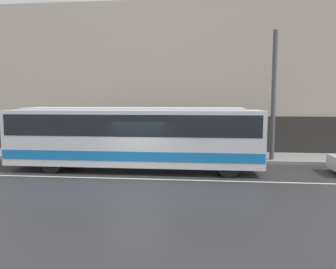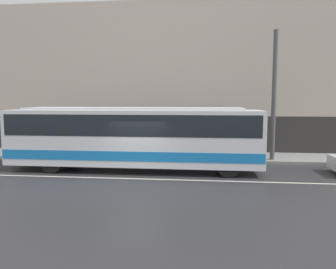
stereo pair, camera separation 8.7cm
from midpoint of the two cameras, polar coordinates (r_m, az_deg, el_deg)
name	(u,v)px [view 1 (the left image)]	position (r m, az deg, el deg)	size (l,w,h in m)	color
ground_plane	(136,179)	(14.67, -5.75, -7.69)	(60.00, 60.00, 0.00)	#2D2D30
sidewalk	(154,156)	(20.04, -2.50, -3.71)	(60.00, 3.18, 0.17)	gray
building_facade	(158,81)	(21.50, -1.87, 9.34)	(60.00, 0.35, 9.78)	#B7A899
lane_stripe	(136,179)	(14.67, -5.75, -7.67)	(54.00, 0.14, 0.01)	beige
transit_bus	(134,135)	(16.18, -6.12, -0.10)	(12.34, 2.50, 3.11)	silver
utility_pole_near	(274,96)	(18.93, 17.79, 6.43)	(0.25, 0.25, 7.06)	#4C4C4F
pedestrian_waiting	(170,143)	(18.72, 0.20, -1.54)	(0.36, 0.36, 1.78)	#333338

